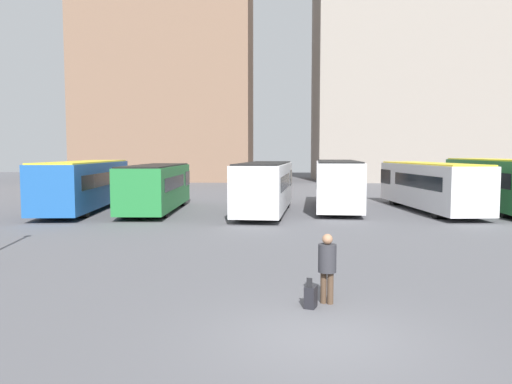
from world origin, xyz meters
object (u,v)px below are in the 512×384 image
bus_3 (337,183)px  bus_5 (496,182)px  bus_0 (86,183)px  traveler (327,262)px  bus_4 (429,185)px  suitcase (311,297)px  bus_1 (157,186)px  bus_2 (265,186)px

bus_3 → bus_5: (9.55, -0.20, 0.06)m
bus_0 → traveler: size_ratio=7.70×
bus_0 → traveler: 22.53m
bus_4 → suitcase: bus_4 is taller
bus_5 → bus_1: bearing=95.5°
bus_2 → bus_0: bearing=88.0°
bus_0 → bus_5: (24.91, 0.83, 0.07)m
bus_1 → bus_4: bearing=-88.9°
suitcase → bus_5: bearing=-11.9°
bus_4 → traveler: size_ratio=7.06×
bus_1 → bus_4: (16.21, 0.82, 0.07)m
bus_1 → traveler: (8.25, -17.98, -0.54)m
bus_0 → suitcase: bus_0 is taller
bus_4 → bus_1: bearing=87.6°
bus_2 → traveler: (1.78, -17.19, -0.63)m
suitcase → bus_1: bearing=43.7°
bus_1 → bus_4: bus_4 is taller
bus_3 → bus_0: bearing=98.5°
bus_2 → bus_5: size_ratio=0.87×
bus_0 → bus_3: bearing=-91.0°
traveler → suitcase: traveler is taller
bus_4 → bus_5: bearing=-87.2°
bus_1 → bus_2: size_ratio=0.96×
bus_5 → bus_3: bearing=90.3°
bus_3 → bus_1: bearing=103.1°
bus_3 → traveler: (-2.61, -19.60, -0.67)m
bus_0 → bus_3: bus_3 is taller
bus_2 → bus_1: bearing=88.2°
bus_3 → suitcase: (-3.00, -19.94, -1.37)m
bus_5 → suitcase: size_ratio=16.84×
bus_0 → bus_3: (15.36, 1.04, 0.01)m
bus_2 → bus_4: 9.88m
bus_1 → bus_3: 10.98m
suitcase → traveler: bearing=-28.9°
bus_0 → suitcase: size_ratio=17.69×
bus_3 → bus_2: bearing=123.4°
bus_0 → bus_4: (20.71, 0.23, -0.05)m
bus_3 → traveler: bearing=177.0°
bus_0 → traveler: bus_0 is taller
bus_3 → suitcase: bearing=176.0°
bus_2 → bus_3: 5.01m
bus_2 → suitcase: (1.39, -17.53, -1.34)m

